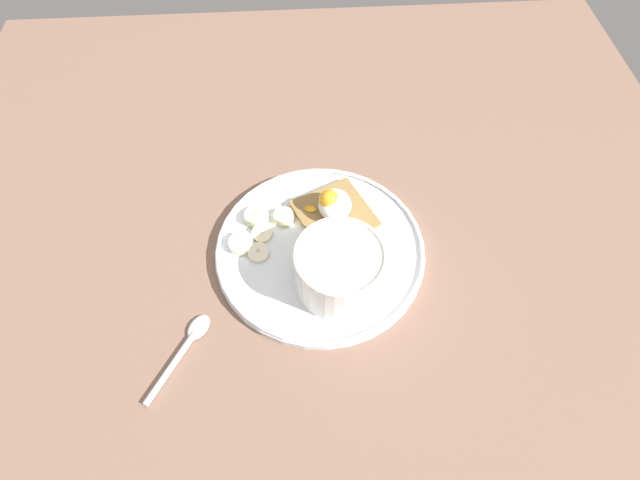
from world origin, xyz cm
name	(u,v)px	position (x,y,z in cm)	size (l,w,h in cm)	color
ground_plane	(320,256)	(0.00, 0.00, 1.00)	(120.00, 120.00, 2.00)	brown
plate	(320,249)	(0.00, 0.00, 2.80)	(28.99, 28.99, 1.60)	white
oatmeal_bowl	(339,269)	(-5.57, -2.07, 6.57)	(11.61, 11.61, 7.10)	white
toast_slice	(334,214)	(5.19, -2.40, 3.67)	(13.00, 13.00, 1.20)	olive
poached_egg	(333,204)	(5.23, -2.20, 6.11)	(5.19, 6.68, 4.17)	white
banana_slice_front	(284,217)	(5.21, 4.87, 3.66)	(3.70, 3.67, 1.39)	beige
banana_slice_left	(262,234)	(2.60, 7.96, 3.52)	(3.07, 2.99, 1.26)	#F9EDC1
banana_slice_back	(257,216)	(5.48, 8.73, 3.74)	(4.76, 4.71, 1.64)	beige
banana_slice_right	(241,244)	(1.02, 10.81, 3.65)	(4.51, 4.52, 1.37)	beige
banana_slice_inner	(258,253)	(-0.61, 8.44, 3.62)	(3.77, 3.69, 1.48)	#EEE4C1
spoon	(185,347)	(-13.05, 17.53, 2.40)	(11.75, 7.80, 0.80)	silver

